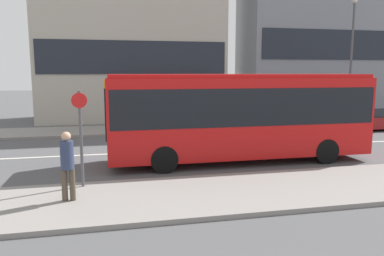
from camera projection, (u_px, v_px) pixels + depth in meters
name	position (u px, v px, depth m)	size (l,w,h in m)	color
ground_plane	(177.00, 151.00, 16.65)	(120.00, 120.00, 0.00)	#4F4F51
sidewalk_near	(216.00, 194.00, 10.61)	(44.00, 3.50, 0.13)	gray
sidewalk_far	(159.00, 129.00, 22.68)	(44.00, 3.50, 0.13)	gray
lane_centerline	(177.00, 151.00, 16.65)	(41.80, 0.16, 0.01)	silver
apartment_block_left_tower	(131.00, 8.00, 27.18)	(13.04, 5.88, 16.15)	#B7B2A3
city_bus	(239.00, 112.00, 14.52)	(10.12, 2.57, 3.40)	red
parked_car_0	(362.00, 119.00, 22.55)	(4.46, 1.78, 1.38)	maroon
pedestrian_near_stop	(67.00, 162.00, 9.71)	(0.35, 0.34, 1.83)	#4C4233
bus_stop_sign	(81.00, 132.00, 10.83)	(0.44, 0.12, 2.82)	#4C4C51
street_lamp	(352.00, 50.00, 23.54)	(0.36, 0.36, 7.92)	#4C4C51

